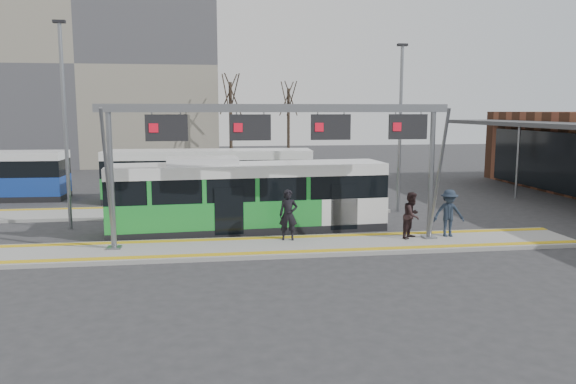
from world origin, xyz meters
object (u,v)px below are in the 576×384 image
Objects in this scene: gantry at (282,133)px; passenger_c at (449,213)px; hero_bus at (248,197)px; passenger_b at (412,215)px; passenger_a at (288,215)px.

passenger_c is (6.69, 0.17, -3.21)m from gantry.
hero_bus is 8.26m from passenger_c.
gantry is 6.08m from passenger_b.
gantry reaches higher than hero_bus.
passenger_a reaches higher than passenger_b.
gantry is 6.92× the size of passenger_c.
gantry is at bearing -171.41° from passenger_c.
passenger_a is (1.37, -2.52, -0.33)m from hero_bus.
hero_bus is at bearing 109.90° from passenger_b.
hero_bus is 2.89m from passenger_a.
hero_bus is at bearing 166.94° from passenger_c.
passenger_a is at bearing -64.96° from hero_bus.
passenger_b is at bearing 3.82° from passenger_a.
passenger_b is at bearing -28.61° from hero_bus.
hero_bus is 5.98× the size of passenger_a.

